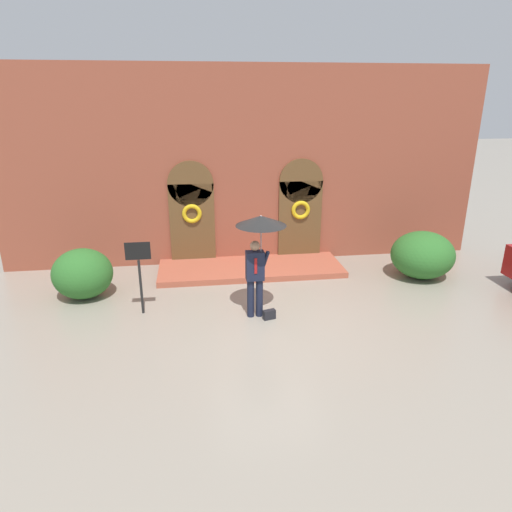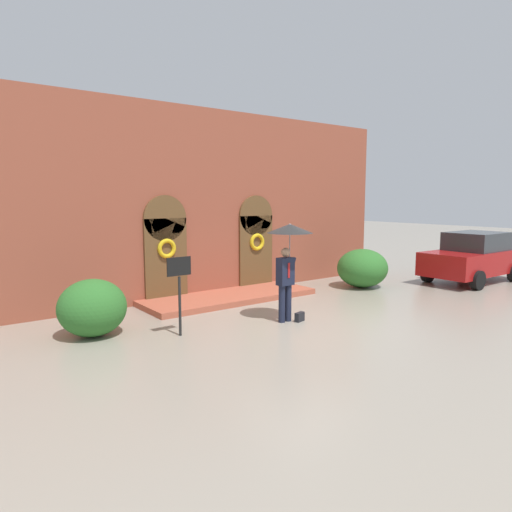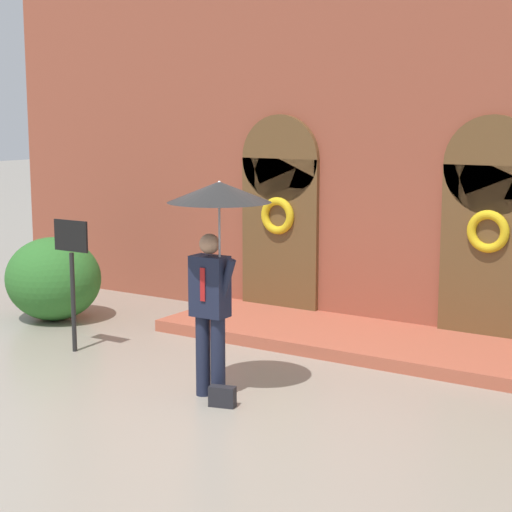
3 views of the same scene
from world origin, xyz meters
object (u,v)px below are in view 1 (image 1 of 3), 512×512
object	(u,v)px
sign_post	(139,266)
person_with_umbrella	(259,236)
shrub_right	(423,255)
handbag	(269,315)
shrub_left	(83,274)

from	to	relation	value
sign_post	person_with_umbrella	bearing A→B (deg)	-10.80
person_with_umbrella	sign_post	xyz separation A→B (m)	(-2.65, 0.51, -0.75)
person_with_umbrella	shrub_right	bearing A→B (deg)	19.85
sign_post	shrub_right	bearing A→B (deg)	9.31
handbag	person_with_umbrella	bearing A→B (deg)	118.80
handbag	shrub_left	bearing A→B (deg)	141.51
person_with_umbrella	handbag	bearing A→B (deg)	-45.30
sign_post	handbag	bearing A→B (deg)	-13.91
person_with_umbrella	shrub_right	size ratio (longest dim) A/B	1.38
handbag	shrub_right	world-z (taller)	shrub_right
person_with_umbrella	shrub_right	distance (m)	5.23
shrub_left	shrub_right	xyz separation A→B (m)	(8.94, 0.10, 0.02)
shrub_left	shrub_right	distance (m)	8.94
sign_post	shrub_left	distance (m)	1.96
person_with_umbrella	sign_post	size ratio (longest dim) A/B	1.37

